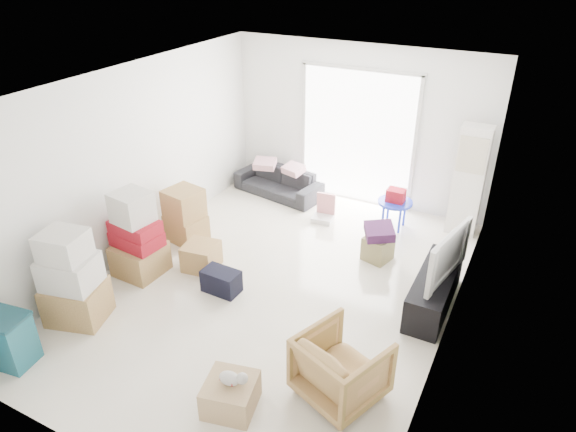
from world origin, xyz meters
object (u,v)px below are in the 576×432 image
at_px(television, 437,270).
at_px(storage_bins, 6,339).
at_px(kids_table, 395,200).
at_px(wood_crate, 231,395).
at_px(armchair, 342,364).
at_px(ac_tower, 469,181).
at_px(ottoman, 378,248).
at_px(sofa, 278,178).
at_px(tv_console, 434,290).

height_order(television, storage_bins, storage_bins).
xyz_separation_m(television, kids_table, (-1.05, 1.72, -0.06)).
bearing_deg(television, wood_crate, 162.73).
distance_m(storage_bins, kids_table, 5.62).
distance_m(armchair, storage_bins, 3.62).
height_order(ac_tower, wood_crate, ac_tower).
height_order(ottoman, kids_table, kids_table).
xyz_separation_m(storage_bins, kids_table, (2.85, 4.84, 0.17)).
bearing_deg(sofa, television, -20.64).
bearing_deg(tv_console, armchair, -104.87).
distance_m(tv_console, armchair, 1.95).
bearing_deg(tv_console, wood_crate, -118.89).
bearing_deg(wood_crate, armchair, 36.09).
bearing_deg(wood_crate, sofa, 112.62).
distance_m(tv_console, ottoman, 1.20).
xyz_separation_m(ac_tower, sofa, (-3.22, -0.15, -0.56)).
relative_size(television, ottoman, 3.03).
bearing_deg(kids_table, sofa, 174.29).
bearing_deg(armchair, ac_tower, -74.99).
height_order(storage_bins, kids_table, kids_table).
height_order(ac_tower, armchair, ac_tower).
distance_m(ac_tower, storage_bins, 6.50).
relative_size(ac_tower, armchair, 2.20).
relative_size(tv_console, sofa, 0.88).
distance_m(sofa, armchair, 4.72).
bearing_deg(ottoman, storage_bins, -127.48).
bearing_deg(storage_bins, armchair, 19.91).
bearing_deg(tv_console, sofa, 149.22).
bearing_deg(storage_bins, sofa, 82.88).
bearing_deg(armchair, storage_bins, 41.36).
height_order(kids_table, wood_crate, kids_table).
distance_m(ac_tower, kids_table, 1.13).
relative_size(ac_tower, kids_table, 2.60).
bearing_deg(ac_tower, armchair, -96.45).
relative_size(television, sofa, 0.67).
height_order(sofa, storage_bins, sofa).
bearing_deg(sofa, armchair, -43.98).
bearing_deg(ac_tower, ottoman, -123.57).
height_order(sofa, wood_crate, sofa).
bearing_deg(ac_tower, sofa, -177.33).
distance_m(storage_bins, ottoman, 4.82).
height_order(armchair, kids_table, armchair).
xyz_separation_m(armchair, kids_table, (-0.55, 3.60, 0.09)).
xyz_separation_m(tv_console, kids_table, (-1.05, 1.72, 0.25)).
bearing_deg(sofa, kids_table, 4.43).
xyz_separation_m(ottoman, kids_table, (-0.08, 1.02, 0.30)).
bearing_deg(kids_table, wood_crate, -94.74).
relative_size(sofa, ottoman, 4.52).
xyz_separation_m(storage_bins, wood_crate, (2.50, 0.58, -0.15)).
distance_m(sofa, ottoman, 2.61).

